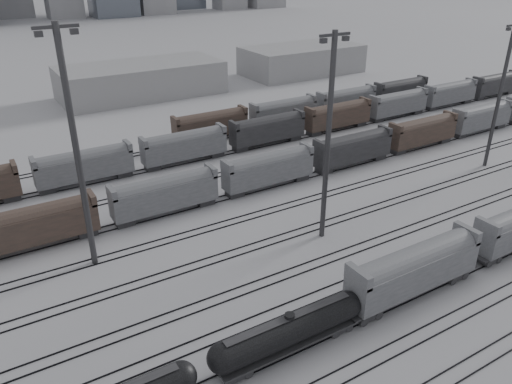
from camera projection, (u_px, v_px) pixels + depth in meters
ground at (372, 321)px, 49.81m from camera, size 900.00×900.00×0.00m
tracks at (276, 242)px, 63.25m from camera, size 220.00×71.50×0.16m
tank_car_b at (289, 331)px, 45.13m from camera, size 16.35×2.73×4.04m
hopper_car_a at (414, 267)px, 51.92m from camera, size 16.50×3.28×5.90m
light_mast_b at (76, 148)px, 52.87m from camera, size 4.38×0.70×27.38m
light_mast_c at (328, 136)px, 58.86m from camera, size 4.11×0.66×25.71m
light_mast_d at (500, 94)px, 80.46m from camera, size 3.78×0.61×23.64m
bg_string_near at (268, 170)px, 76.95m from camera, size 151.00×3.00×5.60m
bg_string_mid at (268, 131)px, 93.93m from camera, size 151.00×3.00×5.60m
bg_string_far at (316, 107)px, 108.25m from camera, size 66.00×3.00×5.60m
warehouse_mid at (141, 80)px, 125.86m from camera, size 40.00×18.00×8.00m
warehouse_right at (302, 60)px, 149.17m from camera, size 35.00×18.00×8.00m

